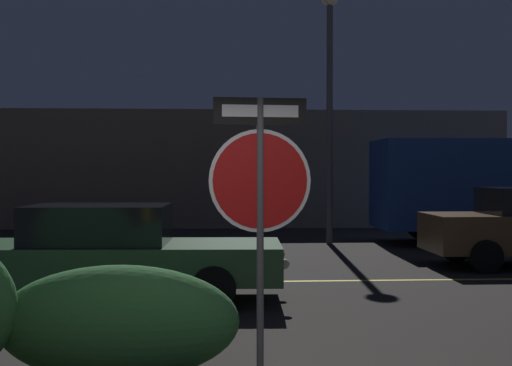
{
  "coord_description": "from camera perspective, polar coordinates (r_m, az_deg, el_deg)",
  "views": [
    {
      "loc": [
        -0.01,
        -4.31,
        1.86
      ],
      "look_at": [
        0.51,
        3.8,
        1.71
      ],
      "focal_mm": 50.0,
      "sensor_mm": 36.0,
      "label": 1
    }
  ],
  "objects": [
    {
      "name": "building_backdrop",
      "position": [
        24.7,
        -9.47,
        1.11
      ],
      "size": [
        24.1,
        4.32,
        3.76
      ],
      "primitive_type": "cube",
      "color": "#6B5B4C",
      "rests_on": "ground_plane"
    },
    {
      "name": "passing_car_2",
      "position": [
        10.34,
        -11.84,
        -5.49
      ],
      "size": [
        5.0,
        1.96,
        1.36
      ],
      "rotation": [
        0.0,
        0.0,
        -1.61
      ],
      "color": "#335B38",
      "rests_on": "ground_plane"
    },
    {
      "name": "street_lamp",
      "position": [
        18.08,
        5.92,
        8.97
      ],
      "size": [
        0.48,
        0.48,
        6.43
      ],
      "color": "#4C4C51",
      "rests_on": "ground_plane"
    },
    {
      "name": "hedge_bush_2",
      "position": [
        6.49,
        -10.95,
        -10.93
      ],
      "size": [
        2.13,
        0.72,
        1.02
      ],
      "primitive_type": "ellipsoid",
      "color": "#285B2D",
      "rests_on": "ground_plane"
    },
    {
      "name": "road_center_stripe",
      "position": [
        11.89,
        -3.61,
        -7.91
      ],
      "size": [
        37.82,
        0.12,
        0.01
      ],
      "primitive_type": "cube",
      "color": "gold",
      "rests_on": "ground_plane"
    },
    {
      "name": "stop_sign",
      "position": [
        5.88,
        0.33,
        -0.18
      ],
      "size": [
        0.85,
        0.1,
        2.45
      ],
      "rotation": [
        0.0,
        0.0,
        0.09
      ],
      "color": "#4C4C51",
      "rests_on": "ground_plane"
    }
  ]
}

